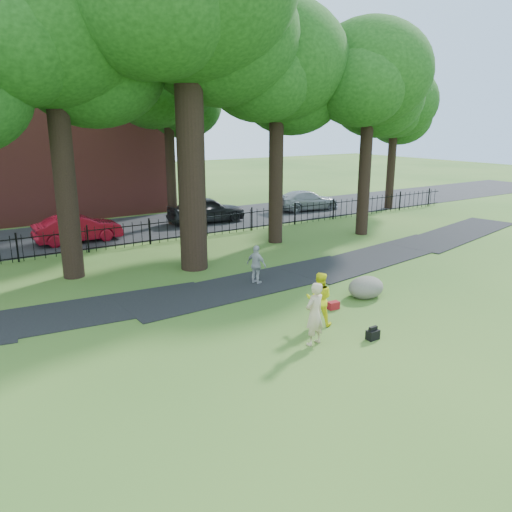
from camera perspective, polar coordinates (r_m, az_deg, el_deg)
ground at (r=15.27m, az=4.69°, el=-7.68°), size 120.00×120.00×0.00m
footpath at (r=18.79m, az=-0.12°, el=-3.18°), size 36.07×3.85×0.03m
street at (r=29.06m, az=-14.86°, el=2.91°), size 80.00×7.00×0.02m
iron_fence at (r=25.24m, az=-12.07°, el=2.67°), size 44.00×0.04×1.20m
brick_building at (r=35.41m, az=-26.13°, el=13.81°), size 18.00×8.00×12.00m
big_tree at (r=20.64m, az=-7.80°, el=26.86°), size 10.08×8.61×14.37m
tree_row at (r=21.67m, az=-8.20°, el=20.95°), size 26.82×7.96×12.42m
woman at (r=13.63m, az=6.70°, el=-6.59°), size 0.71×0.54×1.77m
man at (r=14.97m, az=7.24°, el=-4.88°), size 1.00×0.99×1.63m
pedestrian at (r=18.56m, az=0.05°, el=-1.01°), size 0.63×0.94×1.49m
boulder at (r=17.72m, az=12.46°, el=-3.36°), size 1.42×1.11×0.79m
backpack at (r=14.49m, az=13.20°, el=-8.76°), size 0.37×0.23×0.27m
red_bag at (r=16.48m, az=8.83°, el=-5.60°), size 0.39×0.26×0.25m
red_sedan at (r=26.67m, az=-19.70°, el=2.99°), size 4.24×1.50×1.40m
grey_car at (r=30.14m, az=-5.71°, el=5.30°), size 4.78×2.22×1.58m
silver_car at (r=34.49m, az=5.80°, el=6.33°), size 4.77×2.37×1.33m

